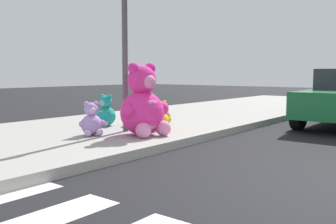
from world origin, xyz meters
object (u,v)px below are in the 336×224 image
at_px(sign_pole, 125,43).
at_px(plush_brown, 163,116).
at_px(plush_lavender, 92,122).
at_px(plush_teal, 105,113).
at_px(plush_pink_large, 143,106).
at_px(plush_red, 137,114).
at_px(plush_yellow, 160,118).

distance_m(sign_pole, plush_brown, 1.80).
bearing_deg(plush_lavender, plush_teal, 36.12).
relative_size(plush_pink_large, plush_red, 2.33).
xyz_separation_m(plush_brown, plush_lavender, (-1.75, 0.24, 0.03)).
bearing_deg(plush_yellow, plush_brown, 33.34).
xyz_separation_m(sign_pole, plush_teal, (0.28, 0.88, -1.43)).
bearing_deg(plush_teal, plush_lavender, -143.88).
height_order(plush_yellow, plush_red, plush_yellow).
height_order(sign_pole, plush_teal, sign_pole).
bearing_deg(sign_pole, plush_yellow, -33.02).
bearing_deg(plush_pink_large, plush_red, 47.27).
distance_m(plush_pink_large, plush_red, 1.51).
xyz_separation_m(plush_teal, plush_red, (0.58, -0.39, -0.04)).
distance_m(sign_pole, plush_teal, 1.70).
bearing_deg(plush_pink_large, plush_lavender, 129.27).
distance_m(plush_brown, plush_yellow, 0.51).
height_order(plush_pink_large, plush_red, plush_pink_large).
bearing_deg(plush_teal, plush_brown, -53.25).
relative_size(plush_brown, plush_red, 0.97).
bearing_deg(plush_red, plush_pink_large, -132.73).
distance_m(plush_lavender, plush_yellow, 1.42).
distance_m(sign_pole, plush_red, 1.78).
distance_m(plush_pink_large, plush_yellow, 0.81).
relative_size(plush_brown, plush_teal, 0.81).
height_order(plush_teal, plush_yellow, plush_teal).
bearing_deg(plush_red, plush_teal, 146.15).
bearing_deg(plush_brown, plush_teal, 126.75).
height_order(plush_pink_large, plush_brown, plush_pink_large).
bearing_deg(plush_teal, sign_pole, -107.76).
bearing_deg(plush_brown, plush_lavender, 172.14).
distance_m(plush_brown, plush_red, 0.62).
xyz_separation_m(sign_pole, plush_brown, (1.02, -0.10, -1.48)).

